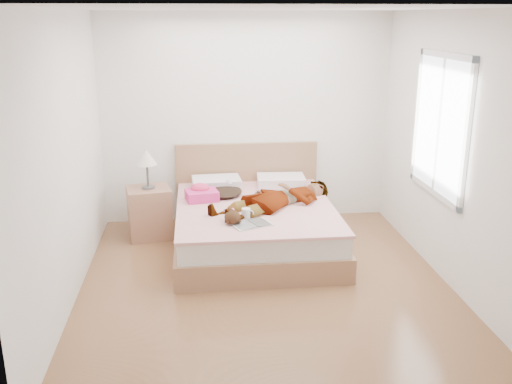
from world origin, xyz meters
TOP-DOWN VIEW (x-y plane):
  - ground at (0.00, 0.00)m, footprint 4.00×4.00m
  - woman at (0.24, 0.96)m, footprint 1.69×1.40m
  - hair at (-0.33, 1.41)m, footprint 0.47×0.56m
  - phone at (-0.26, 1.36)m, footprint 0.08×0.09m
  - room_shell at (1.77, 0.30)m, footprint 4.00×4.00m
  - bed at (0.00, 1.04)m, footprint 1.80×2.08m
  - towel at (-0.59, 1.23)m, footprint 0.40×0.35m
  - magazine at (-0.10, 0.35)m, footprint 0.46×0.38m
  - coffee_mug at (-0.13, 0.55)m, footprint 0.14×0.12m
  - plush_toy at (-0.29, 0.41)m, footprint 0.20×0.27m
  - nightstand at (-1.21, 1.44)m, footprint 0.57×0.52m

SIDE VIEW (x-z plane):
  - ground at x=0.00m, z-range 0.00..0.00m
  - bed at x=0.00m, z-range -0.22..0.78m
  - nightstand at x=-1.21m, z-range -0.18..0.88m
  - magazine at x=-0.10m, z-range 0.51..0.53m
  - hair at x=-0.33m, z-range 0.51..0.59m
  - coffee_mug at x=-0.13m, z-range 0.51..0.62m
  - plush_toy at x=-0.29m, z-range 0.51..0.65m
  - towel at x=-0.59m, z-range 0.49..0.68m
  - woman at x=0.24m, z-range 0.51..0.73m
  - phone at x=-0.26m, z-range 0.65..0.69m
  - room_shell at x=1.77m, z-range -0.50..3.50m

